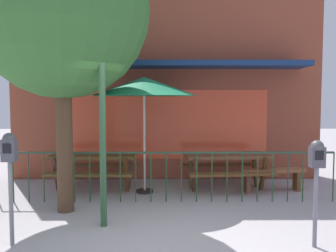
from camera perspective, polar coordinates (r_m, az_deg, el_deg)
name	(u,v)px	position (r m, az deg, el deg)	size (l,w,h in m)	color
ground	(167,248)	(4.94, -0.24, -18.95)	(40.00, 40.00, 0.00)	#A8A1A4
pub_storefront	(166,79)	(8.94, -0.34, 7.52)	(7.61, 1.44, 4.95)	#522C27
patio_fence_front	(166,168)	(6.80, -0.30, -6.67)	(6.41, 0.04, 0.97)	#25422F
picnic_table_left	(94,162)	(7.93, -11.74, -5.60)	(1.83, 1.40, 0.79)	brown
picnic_table_right	(226,161)	(7.91, 9.29, -5.60)	(1.91, 1.52, 0.79)	brown
patio_umbrella	(144,87)	(7.43, -3.84, 6.28)	(2.18, 2.18, 2.43)	black
patio_bench	(272,175)	(7.97, 16.35, -7.52)	(1.43, 0.51, 0.48)	#955836
parking_meter_near	(317,165)	(5.05, 22.70, -5.74)	(0.18, 0.17, 1.42)	slate
parking_meter_far	(10,159)	(5.16, -24.02, -4.80)	(0.18, 0.17, 1.51)	gray
street_tree	(62,11)	(6.55, -16.63, 17.19)	(2.98, 2.98, 4.94)	#503825
street_lamp	(102,64)	(5.49, -10.55, 9.69)	(0.28, 0.28, 3.77)	#2C5131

